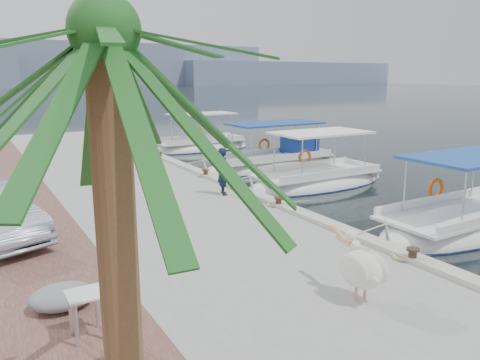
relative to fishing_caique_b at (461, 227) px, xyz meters
name	(u,v)px	position (x,y,z in m)	size (l,w,h in m)	color
ground	(319,235)	(-3.82, 1.83, -0.12)	(400.00, 400.00, 0.00)	black
concrete_quay	(156,201)	(-6.82, 6.83, 0.13)	(6.00, 40.00, 0.50)	gray
quay_curb	(227,183)	(-4.04, 6.83, 0.44)	(0.44, 40.00, 0.12)	#ACA699
distant_hills	(62,68)	(25.79, 203.33, 7.49)	(330.00, 60.00, 18.00)	slate
fishing_caique_b	(461,227)	(0.00, 0.00, 0.00)	(6.47, 2.53, 2.83)	white
fishing_caique_c	(316,183)	(0.03, 6.63, 0.00)	(6.53, 2.49, 2.83)	white
fishing_caique_d	(273,164)	(0.63, 10.62, 0.06)	(7.53, 2.40, 2.83)	white
fishing_caique_e	(200,148)	(0.03, 17.61, 0.00)	(6.53, 2.22, 2.83)	white
mooring_bollards	(279,201)	(-4.17, 3.33, 0.57)	(0.28, 20.28, 0.33)	black
pelican	(361,267)	(-6.38, -2.32, 0.99)	(0.69, 1.54, 1.19)	tan
fisherman	(224,171)	(-4.84, 5.61, 1.17)	(0.58, 0.38, 1.60)	black
date_palm	(104,35)	(-11.18, -4.21, 4.62)	(4.60, 4.60, 5.19)	brown
tarp_bundle	(62,297)	(-11.05, 0.07, 0.58)	(1.10, 0.90, 0.40)	slate
folding_table	(86,306)	(-10.88, -1.12, 0.90)	(0.55, 0.55, 0.73)	silver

